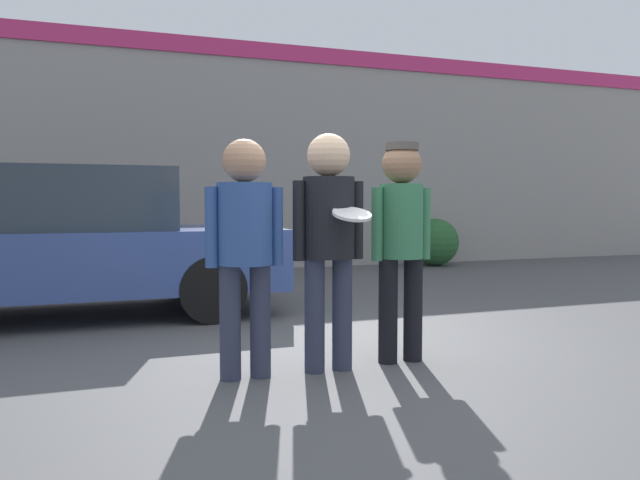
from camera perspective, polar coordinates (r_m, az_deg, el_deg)
ground_plane at (r=4.98m, az=1.54°, el=-11.16°), size 56.00×56.00×0.00m
storefront_building at (r=11.60m, az=-11.41°, el=7.73°), size 24.00×0.22×4.20m
person_left at (r=4.44m, az=-6.90°, el=0.45°), size 0.56×0.39×1.70m
person_middle_with_frisbee at (r=4.60m, az=0.81°, el=1.10°), size 0.55×0.60×1.76m
person_right at (r=4.91m, az=7.44°, el=0.85°), size 0.51×0.34×1.72m
parked_car_near at (r=7.31m, az=-22.19°, el=-0.28°), size 4.52×1.96×1.63m
shrub at (r=12.56m, az=10.48°, el=-0.19°), size 0.94×0.94×0.94m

